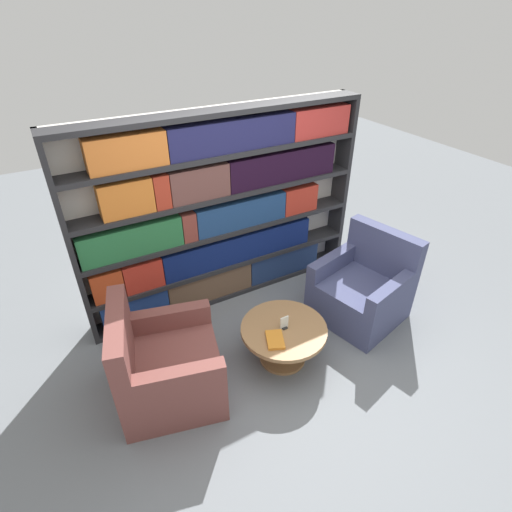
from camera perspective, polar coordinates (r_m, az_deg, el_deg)
name	(u,v)px	position (r m, az deg, el deg)	size (l,w,h in m)	color
ground_plane	(293,371)	(3.96, 5.34, -16.08)	(14.00, 14.00, 0.00)	slate
bookshelf	(221,214)	(4.29, -5.07, 6.03)	(3.14, 0.30, 2.12)	silver
armchair_left	(165,367)	(3.63, -12.83, -15.26)	(1.01, 1.02, 0.96)	brown
armchair_right	(362,290)	(4.48, 14.96, -4.73)	(1.01, 1.02, 0.96)	#42476B
coffee_table	(284,336)	(3.85, 3.97, -11.39)	(0.81, 0.81, 0.40)	olive
table_sign	(284,323)	(3.74, 4.07, -9.56)	(0.08, 0.06, 0.13)	black
stray_book	(275,340)	(3.64, 2.74, -11.85)	(0.23, 0.27, 0.03)	orange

